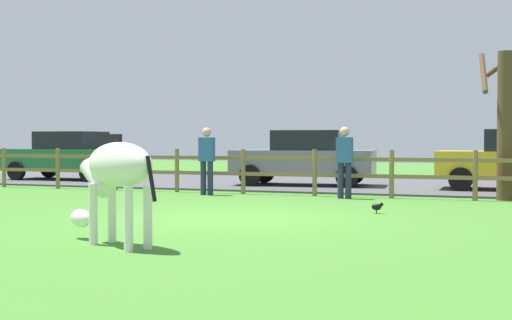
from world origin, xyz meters
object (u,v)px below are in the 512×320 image
at_px(parked_car_green, 69,155).
at_px(parked_car_grey, 305,157).
at_px(zebra, 116,173).
at_px(visitor_right_of_tree, 345,159).
at_px(bare_tree, 505,119).
at_px(crow_on_grass, 377,207).
at_px(visitor_left_of_tree, 207,158).

xyz_separation_m(parked_car_green, parked_car_grey, (7.99, 0.01, 0.00)).
xyz_separation_m(zebra, visitor_right_of_tree, (1.07, 7.95, -0.02)).
xyz_separation_m(bare_tree, zebra, (-4.50, -8.77, -0.89)).
xyz_separation_m(crow_on_grass, parked_car_green, (-11.26, 6.43, 0.72)).
bearing_deg(parked_car_grey, bare_tree, -26.26).
distance_m(bare_tree, crow_on_grass, 4.66).
height_order(bare_tree, visitor_right_of_tree, bare_tree).
bearing_deg(zebra, parked_car_green, 127.89).
relative_size(bare_tree, parked_car_grey, 0.88).
bearing_deg(parked_car_grey, crow_on_grass, -63.07).
distance_m(visitor_left_of_tree, visitor_right_of_tree, 3.38).
distance_m(parked_car_grey, visitor_right_of_tree, 4.01).
bearing_deg(zebra, crow_on_grass, 64.59).
height_order(crow_on_grass, visitor_right_of_tree, visitor_right_of_tree).
bearing_deg(zebra, bare_tree, 62.85).
bearing_deg(visitor_left_of_tree, parked_car_grey, 69.01).
bearing_deg(visitor_left_of_tree, visitor_right_of_tree, 2.73).
distance_m(zebra, parked_car_grey, 11.47).
height_order(bare_tree, crow_on_grass, bare_tree).
height_order(crow_on_grass, parked_car_green, parked_car_green).
distance_m(crow_on_grass, parked_car_green, 12.99).
height_order(bare_tree, parked_car_green, bare_tree).
distance_m(bare_tree, zebra, 9.90).
bearing_deg(parked_car_green, visitor_right_of_tree, -19.20).
bearing_deg(crow_on_grass, bare_tree, 60.63).
xyz_separation_m(parked_car_green, visitor_right_of_tree, (9.96, -3.47, 0.06)).
xyz_separation_m(bare_tree, crow_on_grass, (-2.13, -3.78, -1.69)).
relative_size(parked_car_grey, visitor_left_of_tree, 2.53).
bearing_deg(visitor_left_of_tree, zebra, -73.54).
distance_m(parked_car_green, parked_car_grey, 7.99).
bearing_deg(parked_car_grey, visitor_right_of_tree, -60.45).
distance_m(bare_tree, parked_car_grey, 6.10).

